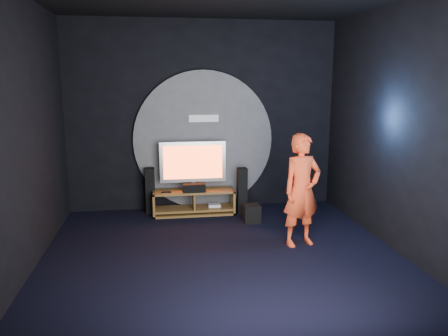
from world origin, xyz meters
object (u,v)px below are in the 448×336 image
at_px(subwoofer, 252,213).
at_px(player, 302,190).
at_px(tower_speaker_left, 150,191).
at_px(tower_speaker_right, 242,191).
at_px(tv, 193,163).
at_px(media_console, 194,204).

height_order(subwoofer, player, player).
distance_m(subwoofer, player, 1.40).
relative_size(subwoofer, player, 0.19).
bearing_deg(tower_speaker_left, tower_speaker_right, -8.79).
bearing_deg(tower_speaker_right, player, -70.76).
relative_size(tv, tower_speaker_right, 1.40).
relative_size(media_console, subwoofer, 4.77).
distance_m(tv, player, 2.32).
height_order(media_console, tower_speaker_left, tower_speaker_left).
bearing_deg(tower_speaker_left, subwoofer, -24.12).
bearing_deg(media_console, tv, 95.76).
distance_m(tower_speaker_right, player, 1.78).
xyz_separation_m(tower_speaker_right, subwoofer, (0.07, -0.52, -0.27)).
relative_size(tv, player, 0.72).
relative_size(tower_speaker_right, player, 0.51).
bearing_deg(player, tower_speaker_left, 124.43).
distance_m(tv, tower_speaker_right, 1.03).
height_order(tower_speaker_left, subwoofer, tower_speaker_left).
bearing_deg(media_console, player, -50.30).
relative_size(media_console, player, 0.89).
relative_size(media_console, tower_speaker_left, 1.74).
relative_size(tv, tower_speaker_left, 1.40).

